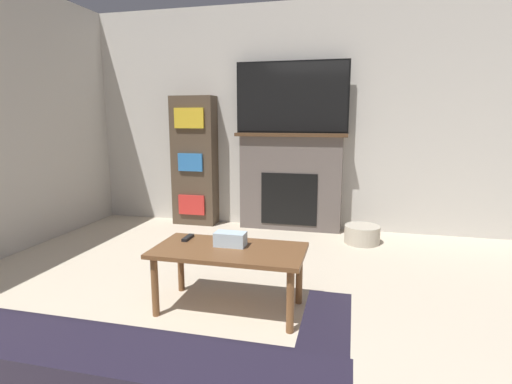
% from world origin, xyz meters
% --- Properties ---
extents(wall_back, '(6.26, 0.06, 2.70)m').
position_xyz_m(wall_back, '(0.00, 4.59, 1.35)').
color(wall_back, beige).
rests_on(wall_back, ground_plane).
extents(fireplace, '(1.33, 0.28, 1.18)m').
position_xyz_m(fireplace, '(-0.06, 4.45, 0.59)').
color(fireplace, '#605651').
rests_on(fireplace, ground_plane).
extents(tv, '(1.33, 0.03, 0.83)m').
position_xyz_m(tv, '(-0.06, 4.43, 1.60)').
color(tv, black).
rests_on(tv, fireplace).
extents(coffee_table, '(1.06, 0.55, 0.46)m').
position_xyz_m(coffee_table, '(-0.15, 2.22, 0.40)').
color(coffee_table, brown).
rests_on(coffee_table, ground_plane).
extents(tissue_box, '(0.22, 0.12, 0.10)m').
position_xyz_m(tissue_box, '(-0.15, 2.28, 0.51)').
color(tissue_box, silver).
rests_on(tissue_box, coffee_table).
extents(remote_control, '(0.04, 0.15, 0.02)m').
position_xyz_m(remote_control, '(-0.51, 2.36, 0.47)').
color(remote_control, black).
rests_on(remote_control, coffee_table).
extents(bookshelf, '(0.55, 0.29, 1.63)m').
position_xyz_m(bookshelf, '(-1.30, 4.43, 0.81)').
color(bookshelf, '#4C3D2D').
rests_on(bookshelf, ground_plane).
extents(storage_basket, '(0.38, 0.38, 0.20)m').
position_xyz_m(storage_basket, '(0.81, 4.05, 0.10)').
color(storage_basket, '#BCB29E').
rests_on(storage_basket, ground_plane).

